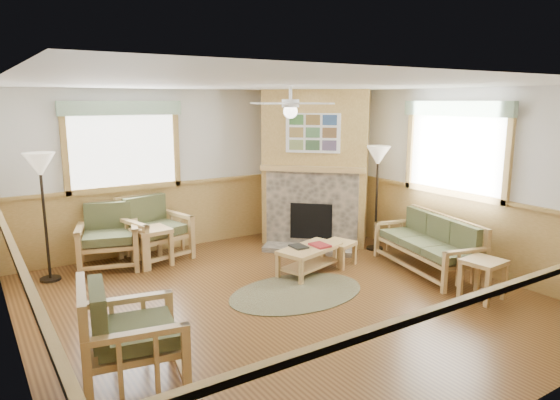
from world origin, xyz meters
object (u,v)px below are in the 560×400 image
floor_lamp_left (45,218)px  end_table_sofa (482,279)px  end_table_chairs (152,247)px  armchair_back_left (108,236)px  armchair_back_right (155,228)px  sofa (427,244)px  footstool (339,253)px  coffee_table (310,260)px  floor_lamp_right (377,198)px  armchair_left (133,333)px

floor_lamp_left → end_table_sofa: bearing=-39.5°
end_table_chairs → floor_lamp_left: size_ratio=0.32×
end_table_sofa → floor_lamp_left: (-4.56, 3.77, 0.65)m
armchair_back_left → end_table_chairs: (0.58, -0.28, -0.19)m
armchair_back_left → armchair_back_right: (0.74, 0.00, 0.02)m
floor_lamp_left → end_table_chairs: bearing=-5.7°
end_table_chairs → sofa: bearing=-36.3°
footstool → floor_lamp_left: (-3.88, 1.71, 0.73)m
coffee_table → floor_lamp_left: bearing=135.7°
armchair_back_right → coffee_table: 2.55m
armchair_back_right → end_table_sofa: bearing=-65.8°
armchair_back_right → footstool: size_ratio=2.34×
end_table_sofa → floor_lamp_right: (0.38, 2.37, 0.63)m
armchair_back_right → floor_lamp_right: (3.34, -1.54, 0.39)m
floor_lamp_left → floor_lamp_right: 5.14m
armchair_back_right → floor_lamp_right: 3.69m
armchair_back_right → coffee_table: (1.68, -1.90, -0.30)m
sofa → armchair_left: 4.65m
armchair_left → end_table_chairs: bearing=-10.9°
armchair_back_right → floor_lamp_right: size_ratio=0.56×
end_table_chairs → footstool: bearing=-32.8°
armchair_back_left → floor_lamp_right: (4.07, -1.54, 0.41)m
sofa → end_table_sofa: 1.18m
end_table_sofa → floor_lamp_right: size_ratio=0.29×
end_table_sofa → armchair_left: bearing=173.6°
coffee_table → end_table_sofa: end_table_sofa is taller
sofa → floor_lamp_left: (-4.82, 2.62, 0.51)m
armchair_left → end_table_chairs: 3.37m
footstool → end_table_chairs: bearing=147.2°
armchair_left → floor_lamp_right: floor_lamp_right is taller
armchair_back_left → armchair_left: 3.47m
armchair_left → coffee_table: size_ratio=0.96×
end_table_chairs → floor_lamp_right: floor_lamp_right is taller
armchair_back_left → coffee_table: bearing=-21.9°
sofa → floor_lamp_left: floor_lamp_left is taller
coffee_table → floor_lamp_left: floor_lamp_left is taller
armchair_back_right → end_table_chairs: size_ratio=1.72×
armchair_back_left → floor_lamp_right: size_ratio=0.54×
sofa → armchair_back_right: 4.24m
armchair_left → floor_lamp_left: (-0.22, 3.28, 0.43)m
armchair_back_left → armchair_left: armchair_back_left is taller
end_table_chairs → armchair_left: bearing=-111.5°
armchair_back_right → floor_lamp_right: bearing=-37.7°
end_table_sofa → footstool: bearing=108.3°
coffee_table → floor_lamp_right: bearing=-3.7°
footstool → floor_lamp_right: 1.31m
armchair_back_right → end_table_sofa: armchair_back_right is taller
armchair_left → floor_lamp_left: 3.31m
armchair_back_left → coffee_table: (2.41, -1.90, -0.28)m
armchair_back_left → floor_lamp_left: (-0.87, -0.13, 0.43)m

